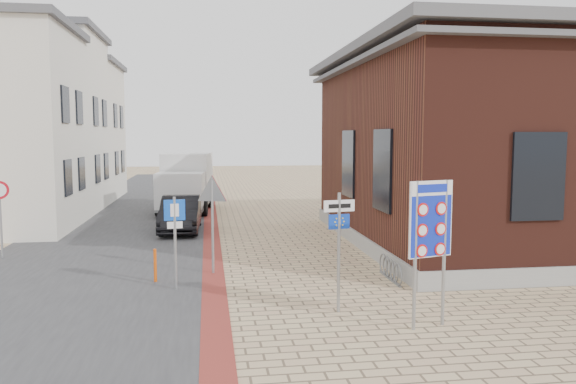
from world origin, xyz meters
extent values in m
plane|color=tan|center=(0.00, 0.00, 0.00)|extent=(120.00, 120.00, 0.00)
cube|color=#38383A|center=(-5.50, 15.00, 0.01)|extent=(7.00, 60.00, 0.02)
cube|color=maroon|center=(-2.00, 10.00, 0.01)|extent=(0.60, 40.00, 0.02)
cube|color=gray|center=(9.00, 7.00, 0.25)|extent=(12.15, 12.15, 0.50)
cube|color=#471E16|center=(9.00, 7.00, 3.50)|extent=(12.00, 12.00, 6.00)
cube|color=#515257|center=(9.00, 7.00, 6.65)|extent=(13.00, 13.00, 0.30)
cube|color=#515257|center=(9.00, 7.00, 6.25)|extent=(12.70, 12.70, 0.15)
cube|color=black|center=(2.98, 4.00, 2.80)|extent=(0.12, 1.60, 2.40)
cube|color=black|center=(2.98, 8.00, 2.80)|extent=(0.12, 1.60, 2.40)
cube|color=black|center=(6.00, 0.98, 2.80)|extent=(1.40, 0.12, 2.20)
cube|color=black|center=(-7.48, 10.80, 2.20)|extent=(0.10, 1.10, 1.40)
cube|color=black|center=(-7.48, 13.20, 2.20)|extent=(0.10, 1.10, 1.40)
cube|color=black|center=(-7.48, 10.80, 5.00)|extent=(0.10, 1.10, 1.40)
cube|color=black|center=(-7.48, 13.20, 5.00)|extent=(0.10, 1.10, 1.40)
cube|color=silver|center=(-11.00, 18.00, 4.40)|extent=(7.00, 6.00, 8.80)
cube|color=#515257|center=(-11.00, 18.00, 8.95)|extent=(7.40, 6.40, 0.30)
cube|color=black|center=(-7.48, 16.80, 2.20)|extent=(0.10, 1.10, 1.40)
cube|color=black|center=(-7.48, 19.20, 2.20)|extent=(0.10, 1.10, 1.40)
cube|color=black|center=(-7.48, 16.80, 5.00)|extent=(0.10, 1.10, 1.40)
cube|color=black|center=(-7.48, 19.20, 5.00)|extent=(0.10, 1.10, 1.40)
cube|color=silver|center=(-11.00, 24.00, 4.00)|extent=(7.00, 6.00, 8.00)
cube|color=#515257|center=(-11.00, 24.00, 8.15)|extent=(7.40, 6.40, 0.30)
cube|color=black|center=(-7.48, 22.80, 2.20)|extent=(0.10, 1.10, 1.40)
cube|color=black|center=(-7.48, 25.20, 2.20)|extent=(0.10, 1.10, 1.40)
cube|color=black|center=(-7.48, 22.80, 5.00)|extent=(0.10, 1.10, 1.40)
cube|color=black|center=(-7.48, 25.20, 5.00)|extent=(0.10, 1.10, 1.40)
torus|color=slate|center=(2.65, 1.60, 0.28)|extent=(0.04, 0.60, 0.60)
torus|color=slate|center=(2.65, 1.90, 0.28)|extent=(0.04, 0.60, 0.60)
torus|color=slate|center=(2.65, 2.20, 0.28)|extent=(0.04, 0.60, 0.60)
torus|color=slate|center=(2.65, 2.50, 0.28)|extent=(0.04, 0.60, 0.60)
torus|color=slate|center=(2.65, 2.80, 0.28)|extent=(0.04, 0.60, 0.60)
cube|color=slate|center=(2.65, 2.20, 0.02)|extent=(0.08, 1.60, 0.04)
imported|color=black|center=(-3.20, 10.79, 0.70)|extent=(1.61, 4.30, 1.40)
cube|color=slate|center=(-3.20, 16.54, 0.46)|extent=(2.64, 5.71, 0.26)
cube|color=white|center=(-3.37, 14.60, 1.28)|extent=(2.30, 1.93, 1.64)
cube|color=black|center=(-3.44, 13.83, 1.59)|extent=(1.95, 0.25, 0.82)
cube|color=white|center=(-3.12, 17.45, 1.79)|extent=(2.58, 3.88, 2.26)
cylinder|color=black|center=(-4.42, 15.00, 0.41)|extent=(0.33, 0.84, 0.82)
cylinder|color=black|center=(-2.28, 14.81, 0.41)|extent=(0.33, 0.84, 0.82)
cylinder|color=black|center=(-4.12, 18.26, 0.41)|extent=(0.33, 0.84, 0.82)
cylinder|color=black|center=(-1.98, 18.07, 0.41)|extent=(0.33, 0.84, 0.82)
cylinder|color=gray|center=(1.86, -1.60, 1.47)|extent=(0.07, 0.07, 2.94)
cylinder|color=gray|center=(2.54, -1.40, 1.47)|extent=(0.07, 0.07, 2.94)
cube|color=white|center=(2.20, -1.50, 2.18)|extent=(0.98, 0.32, 1.51)
cube|color=#0F23B5|center=(2.20, -1.50, 2.18)|extent=(0.94, 0.32, 1.47)
cube|color=white|center=(2.20, -1.50, 2.79)|extent=(0.94, 0.32, 0.28)
cylinder|color=gray|center=(0.65, -0.28, 1.30)|extent=(0.07, 0.07, 2.60)
cube|color=white|center=(0.65, -0.28, 2.32)|extent=(0.70, 0.16, 0.25)
cube|color=#0F38B7|center=(0.65, -0.28, 1.98)|extent=(0.47, 0.12, 0.32)
cylinder|color=gray|center=(-2.93, 2.00, 1.16)|extent=(0.07, 0.07, 2.32)
cube|color=blue|center=(-2.93, 2.00, 2.00)|extent=(0.51, 0.13, 0.51)
cube|color=white|center=(-2.93, 2.00, 1.63)|extent=(0.37, 0.11, 0.17)
cylinder|color=gray|center=(-2.00, 3.50, 1.30)|extent=(0.07, 0.07, 2.61)
cylinder|color=gray|center=(-8.50, 6.47, 1.21)|extent=(0.07, 0.07, 2.41)
cylinder|color=#DE500B|center=(-3.50, 2.80, 0.44)|extent=(0.10, 0.10, 0.89)
camera|label=1|loc=(-2.13, -11.86, 3.80)|focal=35.00mm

